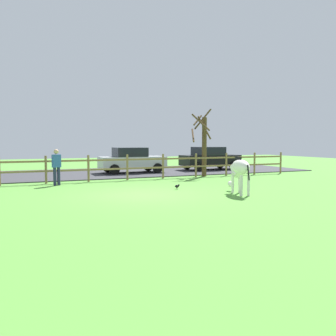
# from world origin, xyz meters

# --- Properties ---
(ground_plane) EXTENTS (60.00, 60.00, 0.00)m
(ground_plane) POSITION_xyz_m (0.00, 0.00, 0.00)
(ground_plane) COLOR #549338
(parking_asphalt) EXTENTS (28.00, 7.40, 0.05)m
(parking_asphalt) POSITION_xyz_m (0.00, 9.30, 0.03)
(parking_asphalt) COLOR #38383D
(parking_asphalt) RESTS_ON ground_plane
(paddock_fence) EXTENTS (21.93, 0.11, 1.32)m
(paddock_fence) POSITION_xyz_m (-0.09, 5.00, 0.75)
(paddock_fence) COLOR olive
(paddock_fence) RESTS_ON ground_plane
(bare_tree) EXTENTS (1.54, 1.68, 3.87)m
(bare_tree) POSITION_xyz_m (5.43, 5.17, 1.91)
(bare_tree) COLOR #513A23
(bare_tree) RESTS_ON ground_plane
(zebra) EXTENTS (0.71, 1.92, 1.41)m
(zebra) POSITION_xyz_m (3.41, -1.33, 0.93)
(zebra) COLOR white
(zebra) RESTS_ON ground_plane
(crow_on_grass) EXTENTS (0.22, 0.10, 0.20)m
(crow_on_grass) POSITION_xyz_m (1.82, 0.85, 0.13)
(crow_on_grass) COLOR black
(crow_on_grass) RESTS_ON ground_plane
(parked_car_silver) EXTENTS (4.00, 1.89, 1.56)m
(parked_car_silver) POSITION_xyz_m (2.21, 8.48, 0.84)
(parked_car_silver) COLOR #B7BABF
(parked_car_silver) RESTS_ON parking_asphalt
(parked_car_black) EXTENTS (4.03, 1.94, 1.56)m
(parked_car_black) POSITION_xyz_m (7.84, 8.66, 0.84)
(parked_car_black) COLOR black
(parked_car_black) RESTS_ON parking_asphalt
(visitor_near_fence) EXTENTS (0.41, 0.31, 1.64)m
(visitor_near_fence) POSITION_xyz_m (-2.67, 4.11, 0.91)
(visitor_near_fence) COLOR #232847
(visitor_near_fence) RESTS_ON ground_plane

